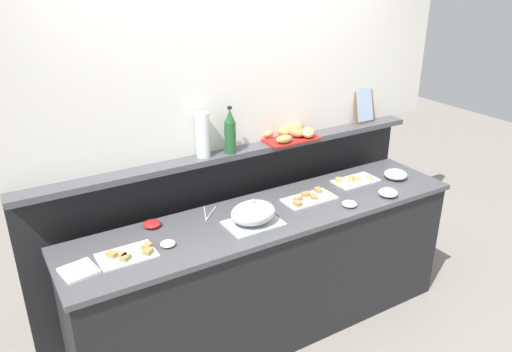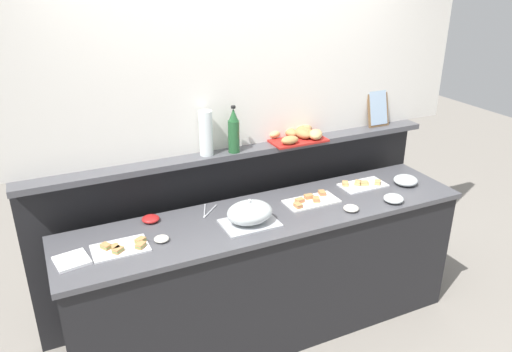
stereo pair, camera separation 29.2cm
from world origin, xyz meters
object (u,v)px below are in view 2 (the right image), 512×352
at_px(sandwich_platter_rear, 311,201).
at_px(bread_basket, 299,134).
at_px(napkin_stack, 72,260).
at_px(framed_picture, 378,108).
at_px(water_carafe, 206,133).
at_px(serving_cloche, 250,213).
at_px(condiment_bowl_cream, 351,208).
at_px(condiment_bowl_teal, 162,239).
at_px(glass_bowl_large, 406,181).
at_px(serving_tongs, 207,211).
at_px(sandwich_platter_front, 363,184).
at_px(sandwich_platter_side, 121,247).
at_px(glass_bowl_medium, 394,199).
at_px(wine_bottle_green, 234,132).
at_px(condiment_bowl_dark, 151,219).

height_order(sandwich_platter_rear, bread_basket, bread_basket).
bearing_deg(napkin_stack, framed_picture, 11.69).
relative_size(sandwich_platter_rear, water_carafe, 1.21).
height_order(napkin_stack, framed_picture, framed_picture).
distance_m(serving_cloche, condiment_bowl_cream, 0.68).
distance_m(sandwich_platter_rear, condiment_bowl_teal, 1.04).
bearing_deg(glass_bowl_large, condiment_bowl_cream, -163.77).
relative_size(condiment_bowl_teal, water_carafe, 0.29).
xyz_separation_m(sandwich_platter_rear, serving_tongs, (-0.67, 0.16, -0.01)).
height_order(bread_basket, framed_picture, framed_picture).
height_order(condiment_bowl_cream, water_carafe, water_carafe).
relative_size(condiment_bowl_teal, serving_tongs, 0.49).
bearing_deg(condiment_bowl_teal, sandwich_platter_rear, 3.85).
bearing_deg(napkin_stack, condiment_bowl_cream, -4.94).
bearing_deg(bread_basket, sandwich_platter_front, -43.62).
distance_m(sandwich_platter_side, glass_bowl_medium, 1.76).
bearing_deg(sandwich_platter_side, glass_bowl_large, 0.35).
xyz_separation_m(glass_bowl_large, wine_bottle_green, (-1.16, 0.39, 0.41)).
distance_m(serving_cloche, glass_bowl_large, 1.26).
bearing_deg(condiment_bowl_teal, condiment_bowl_dark, 89.60).
relative_size(serving_tongs, napkin_stack, 1.04).
height_order(sandwich_platter_front, condiment_bowl_cream, sandwich_platter_front).
xyz_separation_m(sandwich_platter_side, condiment_bowl_teal, (0.23, -0.01, 0.00)).
bearing_deg(glass_bowl_medium, glass_bowl_large, 35.74).
xyz_separation_m(sandwich_platter_side, sandwich_platter_front, (1.73, 0.13, -0.00)).
height_order(condiment_bowl_dark, bread_basket, bread_basket).
bearing_deg(glass_bowl_medium, bread_basket, 120.54).
relative_size(serving_cloche, condiment_bowl_teal, 3.95).
bearing_deg(framed_picture, bread_basket, -178.39).
bearing_deg(framed_picture, sandwich_platter_front, -135.61).
bearing_deg(framed_picture, wine_bottle_green, -176.91).
xyz_separation_m(sandwich_platter_front, glass_bowl_medium, (0.03, -0.30, 0.01)).
bearing_deg(condiment_bowl_dark, water_carafe, 22.86).
distance_m(serving_cloche, condiment_bowl_dark, 0.61).
bearing_deg(sandwich_platter_front, bread_basket, 136.38).
distance_m(condiment_bowl_cream, condiment_bowl_teal, 1.21).
xyz_separation_m(condiment_bowl_dark, wine_bottle_green, (0.63, 0.16, 0.43)).
xyz_separation_m(serving_tongs, napkin_stack, (-0.85, -0.23, 0.00)).
bearing_deg(bread_basket, sandwich_platter_side, -161.87).
distance_m(bread_basket, framed_picture, 0.71).
bearing_deg(serving_cloche, bread_basket, 38.79).
height_order(serving_tongs, bread_basket, bread_basket).
xyz_separation_m(glass_bowl_medium, serving_tongs, (-1.17, 0.39, -0.02)).
height_order(condiment_bowl_cream, serving_tongs, condiment_bowl_cream).
distance_m(sandwich_platter_side, serving_cloche, 0.77).
distance_m(sandwich_platter_front, napkin_stack, 2.00).
height_order(sandwich_platter_rear, sandwich_platter_front, same).
bearing_deg(condiment_bowl_cream, glass_bowl_large, 16.23).
bearing_deg(condiment_bowl_teal, condiment_bowl_cream, -7.07).
bearing_deg(sandwich_platter_side, serving_tongs, 20.24).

